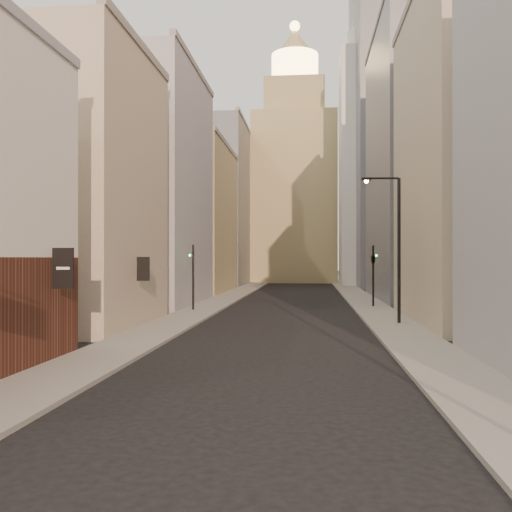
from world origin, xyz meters
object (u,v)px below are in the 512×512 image
Objects in this scene: clock_tower at (295,179)px; streetlamp_mid at (395,241)px; traffic_light_right at (373,261)px; traffic_light_left at (193,266)px; white_tower at (368,158)px.

clock_tower is 65.39m from streetlamp_mid.
traffic_light_right is (7.69, -51.84, -13.85)m from clock_tower.
clock_tower is 5.12× the size of streetlamp_mid.
traffic_light_right is at bearing 177.42° from traffic_light_left.
clock_tower reaches higher than traffic_light_right.
streetlamp_mid is at bearing 94.65° from traffic_light_right.
streetlamp_mid reaches higher than traffic_light_right.
traffic_light_left is (-6.03, -56.16, -14.21)m from clock_tower.
white_tower is 51.63m from streetlamp_mid.
clock_tower reaches higher than streetlamp_mid.
traffic_light_right is at bearing -95.00° from white_tower.
white_tower reaches higher than traffic_light_left.
streetlamp_mid is 11.92m from traffic_light_right.
streetlamp_mid is at bearing -93.80° from white_tower.
streetlamp_mid is 15.74m from traffic_light_left.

